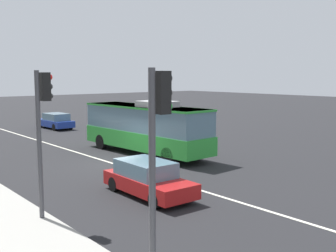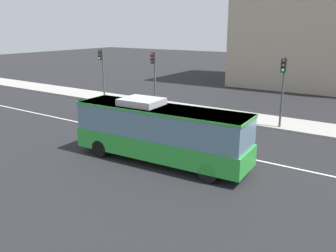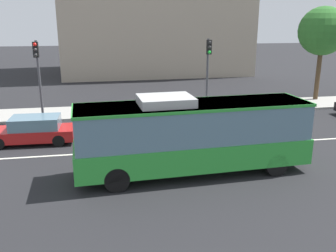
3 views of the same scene
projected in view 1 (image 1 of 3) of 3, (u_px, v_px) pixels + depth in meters
ground_plane at (114, 164)px, 23.55m from camera, size 160.00×160.00×0.00m
lane_centre_line at (114, 164)px, 23.55m from camera, size 76.00×0.16×0.01m
transit_bus at (145, 126)px, 26.29m from camera, size 10.12×3.03×3.46m
sedan_blue at (55, 121)px, 39.01m from camera, size 4.56×1.97×1.46m
sedan_red at (148, 179)px, 17.27m from camera, size 4.54×1.91×1.46m
traffic_light_mid_block at (158, 141)px, 9.22m from camera, size 0.34×0.62×5.20m
traffic_light_far_corner at (43, 119)px, 13.92m from camera, size 0.33×0.62×5.20m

